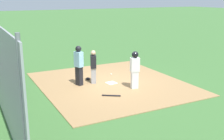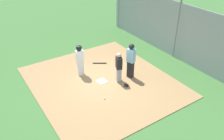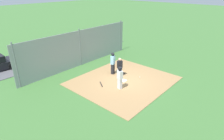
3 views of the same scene
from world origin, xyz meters
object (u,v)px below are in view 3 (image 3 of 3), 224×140
at_px(home_plate, 123,80).
at_px(parked_car_red, 76,43).
at_px(baseball, 140,77).
at_px(runner, 120,76).
at_px(baseball_bat, 101,84).
at_px(catcher, 120,67).
at_px(catcher_mask, 124,73).
at_px(umpire, 113,63).

relative_size(home_plate, parked_car_red, 0.10).
relative_size(baseball, parked_car_red, 0.02).
xyz_separation_m(runner, baseball_bat, (0.46, -1.39, -0.93)).
height_order(catcher, parked_car_red, catcher).
xyz_separation_m(baseball_bat, baseball, (-2.88, 1.47, 0.01)).
distance_m(home_plate, parked_car_red, 9.72).
bearing_deg(baseball, catcher_mask, -78.85).
relative_size(runner, parked_car_red, 0.38).
distance_m(baseball, parked_car_red, 10.05).
xyz_separation_m(baseball_bat, parked_car_red, (-4.51, -8.43, 0.55)).
height_order(umpire, baseball_bat, umpire).
bearing_deg(home_plate, catcher, -120.02).
height_order(runner, baseball_bat, runner).
distance_m(baseball_bat, baseball, 3.23).
xyz_separation_m(home_plate, catcher, (-0.42, -0.72, 0.79)).
distance_m(home_plate, baseball, 1.43).
relative_size(home_plate, runner, 0.26).
relative_size(runner, catcher_mask, 6.96).
xyz_separation_m(baseball_bat, catcher_mask, (-2.60, 0.05, 0.03)).
bearing_deg(umpire, baseball, 3.95).
bearing_deg(baseball_bat, catcher_mask, 122.11).
bearing_deg(baseball_bat, umpire, 140.36).
bearing_deg(umpire, baseball_bat, -91.33).
xyz_separation_m(catcher_mask, baseball, (-0.28, 1.42, -0.02)).
bearing_deg(catcher_mask, umpire, -49.04).
distance_m(umpire, baseball, 2.45).
bearing_deg(baseball_bat, home_plate, 96.02).
bearing_deg(baseball, umpire, -67.59).
xyz_separation_m(catcher, runner, (1.56, 1.30, 0.15)).
bearing_deg(catcher_mask, runner, 32.18).
bearing_deg(catcher_mask, baseball_bat, -1.11).
height_order(home_plate, catcher, catcher).
xyz_separation_m(baseball, parked_car_red, (-1.63, -9.90, 0.55)).
xyz_separation_m(catcher, umpire, (0.00, -0.72, 0.17)).
relative_size(catcher, baseball, 21.04).
xyz_separation_m(home_plate, baseball, (-1.28, 0.65, 0.03)).
relative_size(catcher, runner, 0.93).
xyz_separation_m(home_plate, runner, (1.14, 0.57, 0.95)).
relative_size(home_plate, umpire, 0.24).
height_order(baseball_bat, baseball, baseball).
distance_m(catcher_mask, baseball, 1.45).
height_order(home_plate, catcher_mask, catcher_mask).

